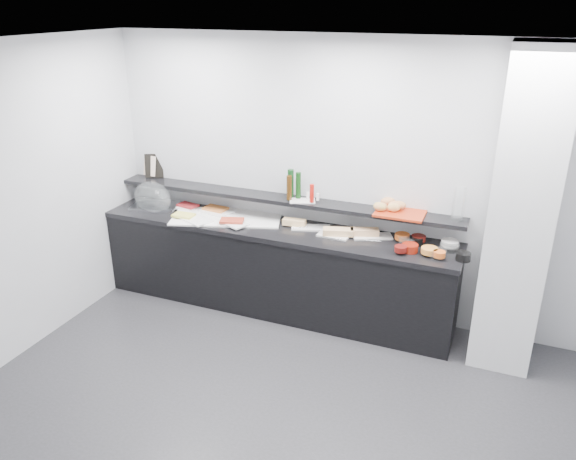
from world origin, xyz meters
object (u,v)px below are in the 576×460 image
at_px(bread_tray, 400,213).
at_px(condiment_tray, 302,201).
at_px(framed_print, 154,166).
at_px(sandwich_plate_mid, 333,236).
at_px(carafe, 459,204).
at_px(cloche_base, 156,206).

bearing_deg(bread_tray, condiment_tray, -179.83).
distance_m(framed_print, bread_tray, 2.75).
relative_size(sandwich_plate_mid, carafe, 1.00).
xyz_separation_m(cloche_base, condiment_tray, (1.62, 0.14, 0.24)).
height_order(cloche_base, bread_tray, bread_tray).
xyz_separation_m(condiment_tray, bread_tray, (0.95, 0.00, 0.00)).
bearing_deg(framed_print, bread_tray, -26.90).
bearing_deg(cloche_base, bread_tray, -11.14).
bearing_deg(cloche_base, framed_print, 107.38).
distance_m(sandwich_plate_mid, carafe, 1.17).
bearing_deg(framed_print, carafe, -25.55).
bearing_deg(sandwich_plate_mid, bread_tray, 18.06).
height_order(framed_print, carafe, carafe).
height_order(condiment_tray, bread_tray, bread_tray).
xyz_separation_m(cloche_base, framed_print, (-0.17, 0.27, 0.36)).
height_order(sandwich_plate_mid, framed_print, framed_print).
bearing_deg(condiment_tray, bread_tray, -21.34).
relative_size(bread_tray, carafe, 1.48).
xyz_separation_m(framed_print, carafe, (3.24, -0.08, 0.02)).
bearing_deg(carafe, sandwich_plate_mid, -168.89).
bearing_deg(cloche_base, sandwich_plate_mid, -14.82).
relative_size(framed_print, carafe, 0.87).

